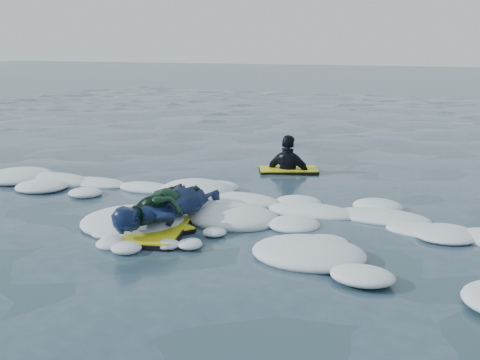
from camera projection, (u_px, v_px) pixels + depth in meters
name	position (u px, v px, depth m)	size (l,w,h in m)	color
ground	(128.00, 229.00, 7.22)	(120.00, 120.00, 0.00)	#182A3A
foam_band	(173.00, 209.00, 8.13)	(12.00, 3.10, 0.30)	white
prone_woman_unit	(166.00, 211.00, 7.15)	(0.95, 1.79, 0.46)	black
prone_child_unit	(164.00, 209.00, 7.15)	(0.84, 1.33, 0.49)	black
waiting_rider_unit	(288.00, 178.00, 10.44)	(1.15, 0.94, 1.51)	black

